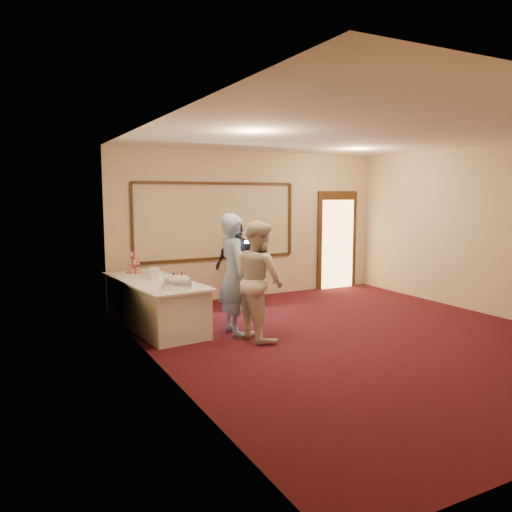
{
  "coord_description": "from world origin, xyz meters",
  "views": [
    {
      "loc": [
        -4.72,
        -5.72,
        2.14
      ],
      "look_at": [
        -1.05,
        1.31,
        1.15
      ],
      "focal_mm": 35.0,
      "sensor_mm": 36.0,
      "label": 1
    }
  ],
  "objects_px": {
    "man": "(234,274)",
    "woman": "(259,280)",
    "plate_stack_a": "(156,275)",
    "pavlova_tray": "(179,281)",
    "cupcake_stand": "(134,265)",
    "buffet_table": "(155,303)",
    "tart": "(173,281)",
    "plate_stack_b": "(154,272)",
    "guest": "(237,264)"
  },
  "relations": [
    {
      "from": "pavlova_tray",
      "to": "cupcake_stand",
      "type": "bearing_deg",
      "value": 99.05
    },
    {
      "from": "tart",
      "to": "guest",
      "type": "height_order",
      "value": "guest"
    },
    {
      "from": "pavlova_tray",
      "to": "tart",
      "type": "distance_m",
      "value": 0.38
    },
    {
      "from": "plate_stack_b",
      "to": "man",
      "type": "bearing_deg",
      "value": -54.92
    },
    {
      "from": "guest",
      "to": "plate_stack_a",
      "type": "bearing_deg",
      "value": 8.06
    },
    {
      "from": "man",
      "to": "guest",
      "type": "relative_size",
      "value": 1.12
    },
    {
      "from": "man",
      "to": "woman",
      "type": "height_order",
      "value": "man"
    },
    {
      "from": "pavlova_tray",
      "to": "plate_stack_b",
      "type": "xyz_separation_m",
      "value": [
        -0.07,
        1.07,
        -0.01
      ]
    },
    {
      "from": "pavlova_tray",
      "to": "plate_stack_b",
      "type": "relative_size",
      "value": 3.43
    },
    {
      "from": "pavlova_tray",
      "to": "plate_stack_a",
      "type": "xyz_separation_m",
      "value": [
        -0.13,
        0.73,
        -0.01
      ]
    },
    {
      "from": "cupcake_stand",
      "to": "tart",
      "type": "bearing_deg",
      "value": -76.95
    },
    {
      "from": "plate_stack_a",
      "to": "buffet_table",
      "type": "bearing_deg",
      "value": 137.28
    },
    {
      "from": "man",
      "to": "guest",
      "type": "height_order",
      "value": "man"
    },
    {
      "from": "tart",
      "to": "plate_stack_a",
      "type": "bearing_deg",
      "value": 114.16
    },
    {
      "from": "cupcake_stand",
      "to": "guest",
      "type": "bearing_deg",
      "value": -6.64
    },
    {
      "from": "woman",
      "to": "guest",
      "type": "relative_size",
      "value": 1.07
    },
    {
      "from": "man",
      "to": "woman",
      "type": "relative_size",
      "value": 1.05
    },
    {
      "from": "buffet_table",
      "to": "pavlova_tray",
      "type": "height_order",
      "value": "pavlova_tray"
    },
    {
      "from": "woman",
      "to": "guest",
      "type": "distance_m",
      "value": 2.09
    },
    {
      "from": "buffet_table",
      "to": "plate_stack_b",
      "type": "xyz_separation_m",
      "value": [
        0.08,
        0.31,
        0.46
      ]
    },
    {
      "from": "plate_stack_a",
      "to": "tart",
      "type": "xyz_separation_m",
      "value": [
        0.16,
        -0.36,
        -0.05
      ]
    },
    {
      "from": "plate_stack_a",
      "to": "man",
      "type": "height_order",
      "value": "man"
    },
    {
      "from": "pavlova_tray",
      "to": "man",
      "type": "bearing_deg",
      "value": -12.98
    },
    {
      "from": "buffet_table",
      "to": "woman",
      "type": "distance_m",
      "value": 1.85
    },
    {
      "from": "tart",
      "to": "man",
      "type": "xyz_separation_m",
      "value": [
        0.78,
        -0.56,
        0.13
      ]
    },
    {
      "from": "buffet_table",
      "to": "tart",
      "type": "distance_m",
      "value": 0.59
    },
    {
      "from": "tart",
      "to": "pavlova_tray",
      "type": "bearing_deg",
      "value": -94.99
    },
    {
      "from": "buffet_table",
      "to": "tart",
      "type": "relative_size",
      "value": 8.41
    },
    {
      "from": "cupcake_stand",
      "to": "plate_stack_b",
      "type": "relative_size",
      "value": 2.24
    },
    {
      "from": "plate_stack_a",
      "to": "tart",
      "type": "bearing_deg",
      "value": -65.84
    },
    {
      "from": "buffet_table",
      "to": "woman",
      "type": "relative_size",
      "value": 1.44
    },
    {
      "from": "buffet_table",
      "to": "man",
      "type": "distance_m",
      "value": 1.45
    },
    {
      "from": "cupcake_stand",
      "to": "man",
      "type": "distance_m",
      "value": 2.12
    },
    {
      "from": "buffet_table",
      "to": "plate_stack_a",
      "type": "relative_size",
      "value": 14.12
    },
    {
      "from": "cupcake_stand",
      "to": "plate_stack_a",
      "type": "relative_size",
      "value": 2.24
    },
    {
      "from": "buffet_table",
      "to": "tart",
      "type": "bearing_deg",
      "value": -63.79
    },
    {
      "from": "plate_stack_a",
      "to": "guest",
      "type": "distance_m",
      "value": 1.89
    },
    {
      "from": "buffet_table",
      "to": "plate_stack_b",
      "type": "bearing_deg",
      "value": 74.86
    },
    {
      "from": "plate_stack_b",
      "to": "woman",
      "type": "distance_m",
      "value": 1.98
    },
    {
      "from": "buffet_table",
      "to": "woman",
      "type": "xyz_separation_m",
      "value": [
        1.19,
        -1.33,
        0.49
      ]
    },
    {
      "from": "man",
      "to": "guest",
      "type": "distance_m",
      "value": 1.81
    },
    {
      "from": "buffet_table",
      "to": "pavlova_tray",
      "type": "xyz_separation_m",
      "value": [
        0.16,
        -0.76,
        0.47
      ]
    },
    {
      "from": "pavlova_tray",
      "to": "tart",
      "type": "height_order",
      "value": "pavlova_tray"
    },
    {
      "from": "plate_stack_b",
      "to": "guest",
      "type": "relative_size",
      "value": 0.11
    },
    {
      "from": "pavlova_tray",
      "to": "plate_stack_a",
      "type": "distance_m",
      "value": 0.74
    },
    {
      "from": "plate_stack_a",
      "to": "plate_stack_b",
      "type": "xyz_separation_m",
      "value": [
        0.06,
        0.34,
        -0.0
      ]
    },
    {
      "from": "plate_stack_a",
      "to": "woman",
      "type": "height_order",
      "value": "woman"
    },
    {
      "from": "man",
      "to": "woman",
      "type": "xyz_separation_m",
      "value": [
        0.22,
        -0.39,
        -0.04
      ]
    },
    {
      "from": "buffet_table",
      "to": "plate_stack_a",
      "type": "xyz_separation_m",
      "value": [
        0.03,
        -0.03,
        0.46
      ]
    },
    {
      "from": "plate_stack_a",
      "to": "plate_stack_b",
      "type": "bearing_deg",
      "value": 80.63
    }
  ]
}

